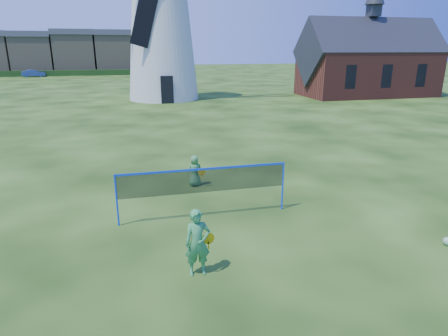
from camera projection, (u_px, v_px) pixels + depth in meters
name	position (u px, v px, depth m)	size (l,w,h in m)	color
ground	(221.00, 222.00, 11.19)	(220.00, 220.00, 0.00)	black
windmill	(161.00, 23.00, 35.90)	(16.47, 6.77, 21.30)	white
chapel	(368.00, 63.00, 39.86)	(14.10, 6.84, 11.92)	brown
badminton_net	(204.00, 181.00, 11.20)	(5.05, 0.05, 1.55)	blue
player_girl	(198.00, 243.00, 8.41)	(0.70, 0.38, 1.56)	#3B9450
player_boy	(195.00, 171.00, 13.99)	(0.65, 0.43, 1.15)	#46914B
play_ball	(447.00, 241.00, 9.85)	(0.22, 0.22, 0.22)	green
hedge	(15.00, 74.00, 67.25)	(62.00, 0.80, 1.00)	#193814
car_right	(33.00, 73.00, 66.67)	(1.33, 3.81, 1.26)	navy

